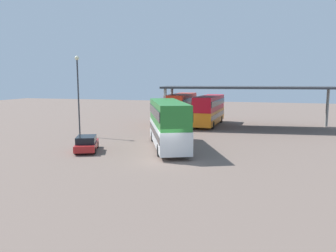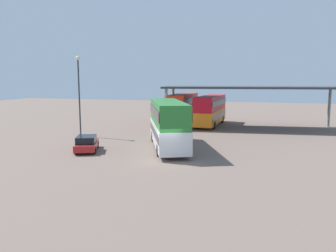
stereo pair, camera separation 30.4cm
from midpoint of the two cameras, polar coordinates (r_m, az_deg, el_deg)
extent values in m
plane|color=#715E54|center=(24.86, -0.63, -6.16)|extent=(140.00, 140.00, 0.00)
cube|color=silver|center=(29.37, -0.30, -1.38)|extent=(6.45, 10.67, 1.87)
cube|color=#28782E|center=(29.11, -0.30, 2.39)|extent=(6.29, 10.44, 2.02)
cube|color=black|center=(29.33, -0.30, -0.95)|extent=(6.32, 10.30, 0.63)
cube|color=black|center=(29.10, -0.30, 2.59)|extent=(6.32, 10.30, 0.81)
cube|color=black|center=(34.44, -1.34, 0.49)|extent=(2.02, 0.93, 1.12)
cube|color=orange|center=(34.33, -1.35, 1.98)|extent=(1.66, 0.77, 0.36)
cylinder|color=black|center=(32.59, -2.99, -1.84)|extent=(0.65, 1.03, 1.00)
cylinder|color=black|center=(32.83, 1.01, -1.76)|extent=(0.65, 1.03, 1.00)
cylinder|color=black|center=(26.21, -1.93, -4.29)|extent=(0.65, 1.03, 1.00)
cylinder|color=black|center=(26.51, 3.02, -4.15)|extent=(0.65, 1.03, 1.00)
cube|color=#AB1F1F|center=(29.00, -14.44, -3.35)|extent=(3.04, 4.16, 0.55)
cube|color=black|center=(28.71, -14.53, -2.32)|extent=(2.25, 2.53, 0.58)
cylinder|color=black|center=(30.29, -15.60, -3.29)|extent=(0.42, 0.63, 0.60)
cylinder|color=black|center=(30.09, -12.68, -3.26)|extent=(0.42, 0.63, 0.60)
cylinder|color=black|center=(28.01, -16.31, -4.23)|extent=(0.42, 0.63, 0.60)
cylinder|color=black|center=(27.80, -13.16, -4.21)|extent=(0.42, 0.63, 0.60)
cube|color=orange|center=(44.80, 2.22, 1.90)|extent=(2.63, 10.25, 1.87)
cube|color=red|center=(44.63, 2.23, 4.39)|extent=(2.56, 10.04, 2.03)
cube|color=black|center=(44.78, 2.22, 2.18)|extent=(2.66, 9.84, 0.64)
cube|color=black|center=(44.62, 2.23, 4.51)|extent=(2.66, 9.84, 0.81)
cube|color=black|center=(49.69, 3.49, 2.83)|extent=(2.09, 0.14, 1.12)
cube|color=orange|center=(49.62, 3.50, 3.86)|extent=(1.72, 0.11, 0.36)
cylinder|color=black|center=(48.20, 1.75, 1.40)|extent=(0.30, 1.00, 1.00)
cylinder|color=black|center=(47.75, 4.34, 1.32)|extent=(0.30, 1.00, 1.00)
cylinder|color=black|center=(42.10, -0.20, 0.43)|extent=(0.30, 1.00, 1.00)
cylinder|color=black|center=(41.59, 2.75, 0.33)|extent=(0.30, 1.00, 1.00)
cube|color=orange|center=(44.45, 7.08, 1.72)|extent=(2.93, 10.53, 1.76)
cube|color=red|center=(44.29, 7.12, 4.07)|extent=(2.85, 10.32, 1.90)
cube|color=black|center=(44.43, 7.09, 1.99)|extent=(2.95, 10.11, 0.60)
cube|color=black|center=(44.28, 7.13, 4.20)|extent=(2.95, 10.11, 0.76)
cube|color=black|center=(49.47, 8.27, 2.65)|extent=(2.10, 0.19, 1.05)
cube|color=orange|center=(49.40, 8.29, 3.62)|extent=(1.73, 0.16, 0.36)
cylinder|color=black|center=(47.90, 6.53, 1.31)|extent=(0.32, 1.01, 1.00)
cylinder|color=black|center=(47.50, 9.15, 1.20)|extent=(0.32, 1.01, 1.00)
cylinder|color=black|center=(41.65, 4.69, 0.32)|extent=(0.32, 1.01, 1.00)
cylinder|color=black|center=(41.18, 7.69, 0.18)|extent=(0.32, 1.01, 1.00)
cube|color=#33353A|center=(42.42, 13.93, 6.62)|extent=(22.49, 9.24, 0.25)
cylinder|color=#9E9B93|center=(47.24, 26.14, 2.92)|extent=(0.36, 0.36, 5.08)
cylinder|color=#9E9B93|center=(45.73, 0.50, 3.61)|extent=(0.36, 0.36, 5.08)
cylinder|color=#9E9B93|center=(40.24, -0.71, 2.99)|extent=(0.36, 0.36, 5.08)
cylinder|color=#33353A|center=(36.37, -15.76, 4.70)|extent=(0.16, 0.16, 8.31)
sphere|color=beige|center=(36.39, -16.02, 11.47)|extent=(0.44, 0.44, 0.44)
camera|label=1|loc=(0.15, -90.30, -0.04)|focal=34.52mm
camera|label=2|loc=(0.15, 89.70, 0.04)|focal=34.52mm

